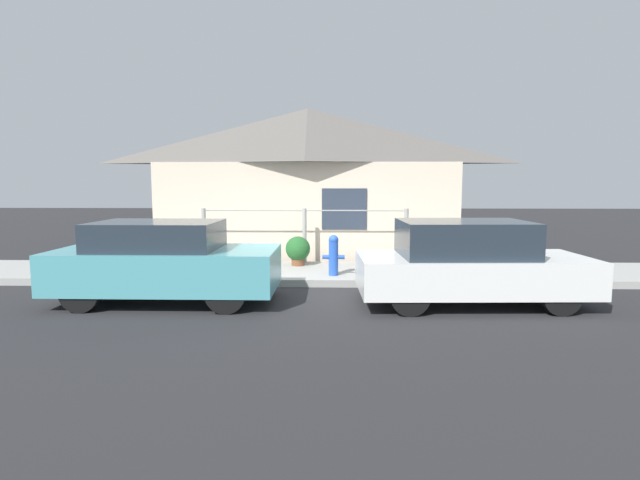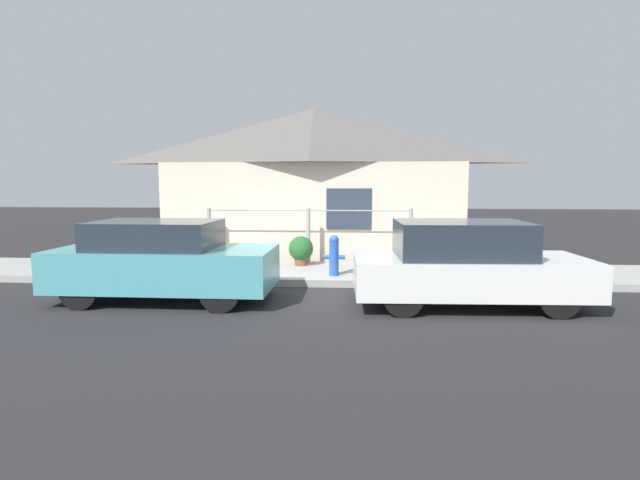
{
  "view_description": "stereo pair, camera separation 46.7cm",
  "coord_description": "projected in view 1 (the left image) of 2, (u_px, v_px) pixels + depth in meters",
  "views": [
    {
      "loc": [
        0.69,
        -9.57,
        2.04
      ],
      "look_at": [
        0.42,
        0.3,
        0.9
      ],
      "focal_mm": 28.0,
      "sensor_mm": 36.0,
      "label": 1
    },
    {
      "loc": [
        1.16,
        -9.54,
        2.04
      ],
      "look_at": [
        0.42,
        0.3,
        0.9
      ],
      "focal_mm": 28.0,
      "sensor_mm": 36.0,
      "label": 2
    }
  ],
  "objects": [
    {
      "name": "ground_plane",
      "position": [
        298.0,
        287.0,
        9.75
      ],
      "size": [
        60.0,
        60.0,
        0.0
      ],
      "primitive_type": "plane",
      "color": "#262628"
    },
    {
      "name": "sidewalk",
      "position": [
        302.0,
        273.0,
        10.9
      ],
      "size": [
        24.0,
        2.33,
        0.14
      ],
      "color": "#9E9E99",
      "rests_on": "ground_plane"
    },
    {
      "name": "house",
      "position": [
        308.0,
        142.0,
        13.06
      ],
      "size": [
        8.01,
        2.23,
        3.97
      ],
      "color": "beige",
      "rests_on": "ground_plane"
    },
    {
      "name": "fence",
      "position": [
        304.0,
        233.0,
        11.82
      ],
      "size": [
        4.9,
        0.1,
        1.29
      ],
      "color": "#999993",
      "rests_on": "sidewalk"
    },
    {
      "name": "car_left",
      "position": [
        165.0,
        262.0,
        8.48
      ],
      "size": [
        3.73,
        1.67,
        1.39
      ],
      "rotation": [
        0.0,
        0.0,
        -0.0
      ],
      "color": "teal",
      "rests_on": "ground_plane"
    },
    {
      "name": "car_right",
      "position": [
        469.0,
        263.0,
        8.34
      ],
      "size": [
        3.83,
        1.82,
        1.41
      ],
      "rotation": [
        0.0,
        0.0,
        0.04
      ],
      "color": "white",
      "rests_on": "ground_plane"
    },
    {
      "name": "fire_hydrant",
      "position": [
        333.0,
        254.0,
        10.19
      ],
      "size": [
        0.46,
        0.2,
        0.84
      ],
      "color": "blue",
      "rests_on": "sidewalk"
    },
    {
      "name": "potted_plant_near_hydrant",
      "position": [
        298.0,
        250.0,
        11.42
      ],
      "size": [
        0.57,
        0.57,
        0.67
      ],
      "color": "brown",
      "rests_on": "sidewalk"
    }
  ]
}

